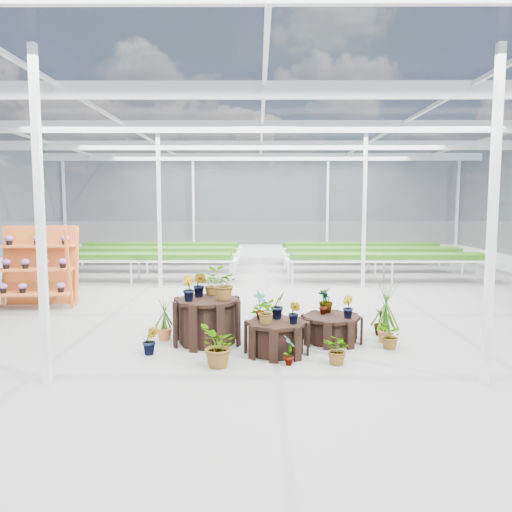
{
  "coord_description": "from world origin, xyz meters",
  "views": [
    {
      "loc": [
        -0.1,
        -10.62,
        2.45
      ],
      "look_at": [
        -0.15,
        0.32,
        1.3
      ],
      "focal_mm": 35.0,
      "sensor_mm": 36.0,
      "label": 1
    }
  ],
  "objects_px": {
    "plinth_tall": "(207,321)",
    "shelf_rack": "(36,267)",
    "plinth_mid": "(277,338)",
    "plinth_low": "(331,329)"
  },
  "relations": [
    {
      "from": "shelf_rack",
      "to": "plinth_low",
      "type": "bearing_deg",
      "value": -30.37
    },
    {
      "from": "plinth_mid",
      "to": "plinth_low",
      "type": "bearing_deg",
      "value": 34.99
    },
    {
      "from": "plinth_low",
      "to": "shelf_rack",
      "type": "relative_size",
      "value": 0.55
    },
    {
      "from": "plinth_tall",
      "to": "shelf_rack",
      "type": "bearing_deg",
      "value": 144.8
    },
    {
      "from": "plinth_low",
      "to": "shelf_rack",
      "type": "height_order",
      "value": "shelf_rack"
    },
    {
      "from": "plinth_tall",
      "to": "plinth_low",
      "type": "relative_size",
      "value": 1.11
    },
    {
      "from": "plinth_low",
      "to": "plinth_mid",
      "type": "bearing_deg",
      "value": -145.01
    },
    {
      "from": "shelf_rack",
      "to": "plinth_tall",
      "type": "bearing_deg",
      "value": -41.17
    },
    {
      "from": "plinth_mid",
      "to": "shelf_rack",
      "type": "xyz_separation_m",
      "value": [
        -5.56,
        3.68,
        0.69
      ]
    },
    {
      "from": "plinth_low",
      "to": "plinth_tall",
      "type": "bearing_deg",
      "value": -177.4
    }
  ]
}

